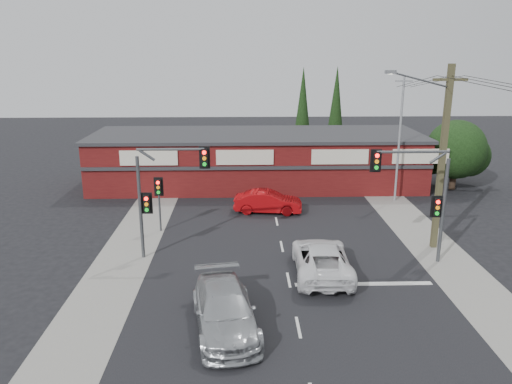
{
  "coord_description": "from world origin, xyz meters",
  "views": [
    {
      "loc": [
        -2.18,
        -22.81,
        10.66
      ],
      "look_at": [
        -1.46,
        3.0,
        3.29
      ],
      "focal_mm": 35.0,
      "sensor_mm": 36.0,
      "label": 1
    }
  ],
  "objects_px": {
    "white_suv": "(322,259)",
    "utility_pole": "(440,153)",
    "shop_building": "(257,159)",
    "silver_suv": "(225,310)",
    "red_sedan": "(268,202)"
  },
  "relations": [
    {
      "from": "white_suv",
      "to": "silver_suv",
      "type": "xyz_separation_m",
      "value": [
        -4.6,
        -4.93,
        0.03
      ]
    },
    {
      "from": "utility_pole",
      "to": "white_suv",
      "type": "bearing_deg",
      "value": -153.9
    },
    {
      "from": "red_sedan",
      "to": "silver_suv",
      "type": "bearing_deg",
      "value": 177.28
    },
    {
      "from": "silver_suv",
      "to": "shop_building",
      "type": "relative_size",
      "value": 0.21
    },
    {
      "from": "white_suv",
      "to": "red_sedan",
      "type": "relative_size",
      "value": 1.25
    },
    {
      "from": "shop_building",
      "to": "utility_pole",
      "type": "distance_m",
      "value": 17.15
    },
    {
      "from": "white_suv",
      "to": "shop_building",
      "type": "xyz_separation_m",
      "value": [
        -2.67,
        17.27,
        1.34
      ]
    },
    {
      "from": "white_suv",
      "to": "utility_pole",
      "type": "relative_size",
      "value": 0.57
    },
    {
      "from": "silver_suv",
      "to": "utility_pole",
      "type": "xyz_separation_m",
      "value": [
        11.29,
        8.21,
        4.57
      ]
    },
    {
      "from": "red_sedan",
      "to": "shop_building",
      "type": "distance_m",
      "value": 7.66
    },
    {
      "from": "silver_suv",
      "to": "red_sedan",
      "type": "bearing_deg",
      "value": 71.47
    },
    {
      "from": "white_suv",
      "to": "silver_suv",
      "type": "height_order",
      "value": "silver_suv"
    },
    {
      "from": "shop_building",
      "to": "silver_suv",
      "type": "bearing_deg",
      "value": -94.96
    },
    {
      "from": "silver_suv",
      "to": "red_sedan",
      "type": "relative_size",
      "value": 1.25
    },
    {
      "from": "silver_suv",
      "to": "shop_building",
      "type": "xyz_separation_m",
      "value": [
        1.93,
        22.21,
        1.31
      ]
    }
  ]
}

